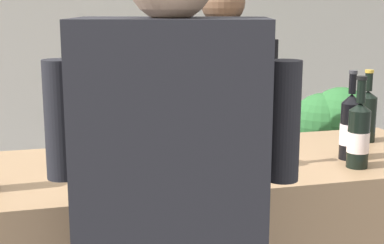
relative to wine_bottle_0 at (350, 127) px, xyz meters
name	(u,v)px	position (x,y,z in m)	size (l,w,h in m)	color
wall_back	(107,26)	(-0.57, 2.70, 0.26)	(8.00, 0.10, 2.80)	beige
wine_bottle_0	(350,127)	(0.00, 0.00, 0.00)	(0.07, 0.07, 0.33)	black
wine_bottle_1	(120,127)	(-0.82, 0.21, 0.00)	(0.07, 0.07, 0.32)	black
wine_bottle_2	(242,132)	(-0.42, -0.01, 0.01)	(0.08, 0.08, 0.34)	black
wine_bottle_3	(66,131)	(-1.01, 0.18, 0.00)	(0.07, 0.07, 0.34)	black
wine_bottle_5	(367,114)	(0.21, 0.23, -0.01)	(0.08, 0.08, 0.30)	black
wine_bottle_6	(359,135)	(-0.03, -0.10, 0.00)	(0.08, 0.08, 0.32)	black
wine_glass	(155,137)	(-0.72, 0.05, -0.01)	(0.08, 0.08, 0.17)	silver
person_server	(221,155)	(-0.23, 0.82, -0.31)	(0.54, 0.30, 1.69)	black
potted_shrub	(334,154)	(0.59, 1.17, -0.45)	(0.55, 0.57, 1.10)	brown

